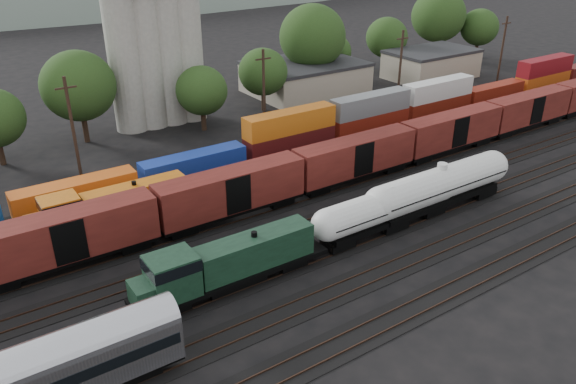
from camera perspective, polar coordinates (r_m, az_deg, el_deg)
ground at (r=52.45m, az=-0.84°, el=-4.35°), size 600.00×600.00×0.00m
tracks at (r=52.42m, az=-0.84°, el=-4.30°), size 180.00×33.20×0.20m
green_locomotive at (r=43.82m, az=-6.69°, el=-7.36°), size 16.61×2.93×4.40m
tank_car_a at (r=52.58m, az=10.08°, el=-1.42°), size 16.96×3.04×4.44m
tank_car_b at (r=57.10m, az=15.18°, el=0.65°), size 18.91×3.39×4.96m
orange_locomotive at (r=55.00m, az=-17.90°, el=-1.40°), size 16.41×2.73×4.10m
boxcar_string at (r=57.44m, az=0.97°, el=1.97°), size 153.60×2.90×4.20m
container_wall at (r=68.92m, az=0.98°, el=5.73°), size 174.11×2.60×5.80m
grain_silo at (r=80.54m, az=-13.45°, el=14.38°), size 13.40×5.00×29.00m
industrial_sheds at (r=83.15m, az=-10.49°, el=8.80°), size 119.38×17.26×5.10m
tree_band at (r=83.75m, az=-12.32°, el=12.15°), size 162.56×22.13×14.21m
utility_poles at (r=67.95m, az=-11.19°, el=8.11°), size 122.20×0.36×12.00m
distant_hills at (r=305.56m, az=-25.27°, el=14.71°), size 860.00×286.00×130.00m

